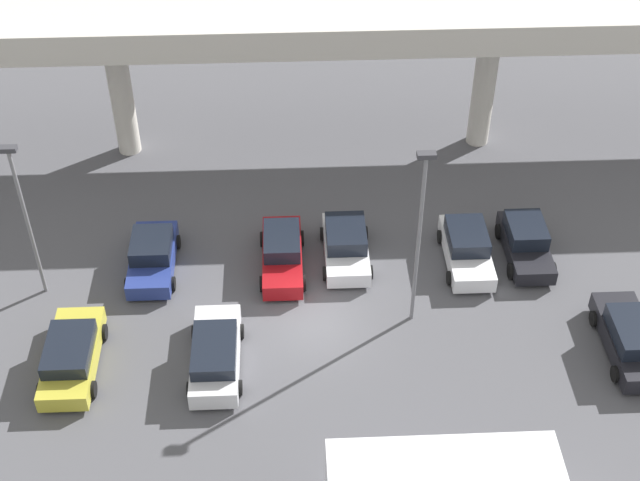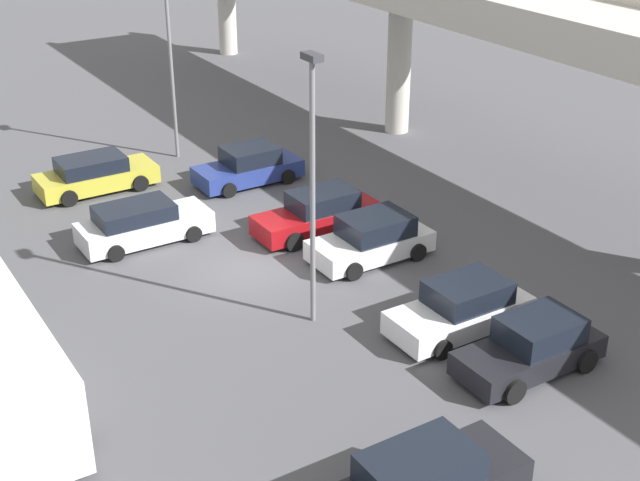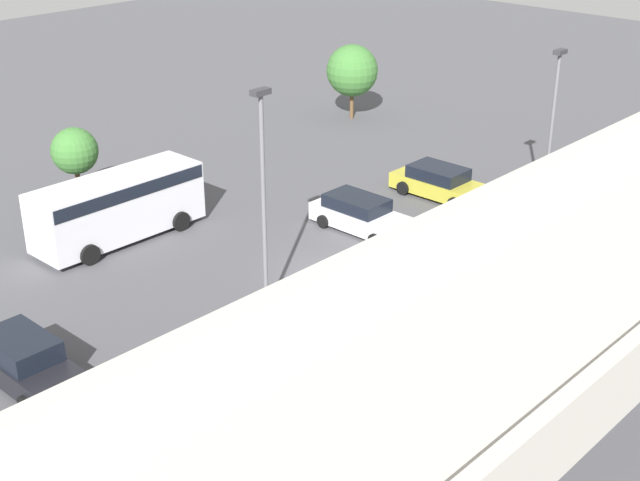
# 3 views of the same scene
# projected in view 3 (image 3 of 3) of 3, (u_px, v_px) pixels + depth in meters

# --- Properties ---
(ground_plane) EXTENTS (118.49, 118.49, 0.00)m
(ground_plane) POSITION_uv_depth(u_px,v_px,m) (337.00, 274.00, 35.68)
(ground_plane) COLOR #4C4C51
(parked_car_0) EXTENTS (2.18, 4.88, 1.51)m
(parked_car_0) POSITION_uv_depth(u_px,v_px,m) (440.00, 183.00, 43.03)
(parked_car_0) COLOR gold
(parked_car_0) RESTS_ON ground_plane
(parked_car_1) EXTENTS (2.16, 4.52, 1.59)m
(parked_car_1) POSITION_uv_depth(u_px,v_px,m) (516.00, 232.00, 37.70)
(parked_car_1) COLOR navy
(parked_car_1) RESTS_ON ground_plane
(parked_car_2) EXTENTS (2.11, 4.82, 1.52)m
(parked_car_2) POSITION_uv_depth(u_px,v_px,m) (361.00, 215.00, 39.39)
(parked_car_2) COLOR silver
(parked_car_2) RESTS_ON ground_plane
(parked_car_3) EXTENTS (2.00, 4.85, 1.62)m
(parked_car_3) POSITION_uv_depth(u_px,v_px,m) (433.00, 275.00, 33.91)
(parked_car_3) COLOR maroon
(parked_car_3) RESTS_ON ground_plane
(parked_car_4) EXTENTS (2.19, 4.39, 1.61)m
(parked_car_4) POSITION_uv_depth(u_px,v_px,m) (395.00, 306.00, 31.74)
(parked_car_4) COLOR silver
(parked_car_4) RESTS_ON ground_plane
(parked_car_5) EXTENTS (2.13, 4.54, 1.61)m
(parked_car_5) POSITION_uv_depth(u_px,v_px,m) (278.00, 361.00, 28.44)
(parked_car_5) COLOR silver
(parked_car_5) RESTS_ON ground_plane
(parked_car_6) EXTENTS (2.05, 4.41, 1.62)m
(parked_car_6) POSITION_uv_depth(u_px,v_px,m) (219.00, 400.00, 26.46)
(parked_car_6) COLOR black
(parked_car_6) RESTS_ON ground_plane
(parked_car_7) EXTENTS (2.08, 4.88, 1.64)m
(parked_car_7) POSITION_uv_depth(u_px,v_px,m) (24.00, 362.00, 28.33)
(parked_car_7) COLOR black
(parked_car_7) RESTS_ON ground_plane
(shuttle_bus) EXTENTS (7.64, 2.72, 2.82)m
(shuttle_bus) POSITION_uv_depth(u_px,v_px,m) (117.00, 203.00, 38.15)
(shuttle_bus) COLOR silver
(shuttle_bus) RESTS_ON ground_plane
(lamp_post_near_aisle) EXTENTS (0.70, 0.35, 7.55)m
(lamp_post_near_aisle) POSITION_uv_depth(u_px,v_px,m) (553.00, 118.00, 39.99)
(lamp_post_near_aisle) COLOR slate
(lamp_post_near_aisle) RESTS_ON ground_plane
(lamp_post_mid_lot) EXTENTS (0.70, 0.35, 8.42)m
(lamp_post_mid_lot) POSITION_uv_depth(u_px,v_px,m) (263.00, 188.00, 30.81)
(lamp_post_mid_lot) COLOR slate
(lamp_post_mid_lot) RESTS_ON ground_plane
(tree_front_left) EXTENTS (3.14, 3.14, 4.57)m
(tree_front_left) POSITION_uv_depth(u_px,v_px,m) (352.00, 71.00, 54.09)
(tree_front_left) COLOR brown
(tree_front_left) RESTS_ON ground_plane
(tree_front_centre) EXTENTS (2.20, 2.20, 3.76)m
(tree_front_centre) POSITION_uv_depth(u_px,v_px,m) (75.00, 151.00, 41.39)
(tree_front_centre) COLOR brown
(tree_front_centre) RESTS_ON ground_plane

